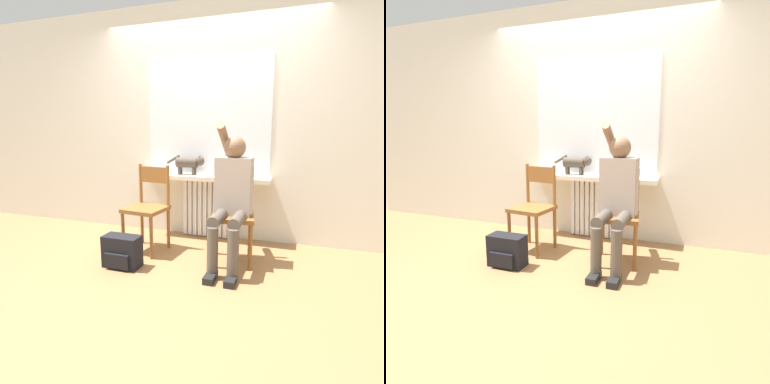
% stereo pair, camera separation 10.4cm
% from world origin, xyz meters
% --- Properties ---
extents(ground_plane, '(12.00, 12.00, 0.00)m').
position_xyz_m(ground_plane, '(0.00, 0.00, 0.00)').
color(ground_plane, olive).
extents(wall_with_window, '(7.00, 0.06, 2.70)m').
position_xyz_m(wall_with_window, '(0.00, 1.23, 1.35)').
color(wall_with_window, silver).
rests_on(wall_with_window, ground_plane).
extents(radiator, '(0.56, 0.08, 0.71)m').
position_xyz_m(radiator, '(-0.00, 1.15, 0.35)').
color(radiator, white).
rests_on(radiator, ground_plane).
extents(windowsill, '(1.53, 0.26, 0.05)m').
position_xyz_m(windowsill, '(0.00, 1.07, 0.73)').
color(windowsill, white).
rests_on(windowsill, radiator).
extents(window_glass, '(1.46, 0.01, 1.33)m').
position_xyz_m(window_glass, '(0.00, 1.20, 1.42)').
color(window_glass, white).
rests_on(window_glass, windowsill).
extents(chair_left, '(0.44, 0.44, 0.91)m').
position_xyz_m(chair_left, '(-0.46, 0.53, 0.48)').
color(chair_left, brown).
rests_on(chair_left, ground_plane).
extents(chair_right, '(0.46, 0.46, 0.91)m').
position_xyz_m(chair_right, '(0.46, 0.53, 0.48)').
color(chair_right, brown).
rests_on(chair_right, ground_plane).
extents(person, '(0.36, 0.97, 1.36)m').
position_xyz_m(person, '(0.46, 0.41, 0.69)').
color(person, brown).
rests_on(person, ground_plane).
extents(cat, '(0.47, 0.12, 0.23)m').
position_xyz_m(cat, '(-0.18, 1.08, 0.90)').
color(cat, '#4C4238').
rests_on(cat, windowsill).
extents(backpack, '(0.35, 0.21, 0.30)m').
position_xyz_m(backpack, '(-0.50, 0.03, 0.15)').
color(backpack, black).
rests_on(backpack, ground_plane).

